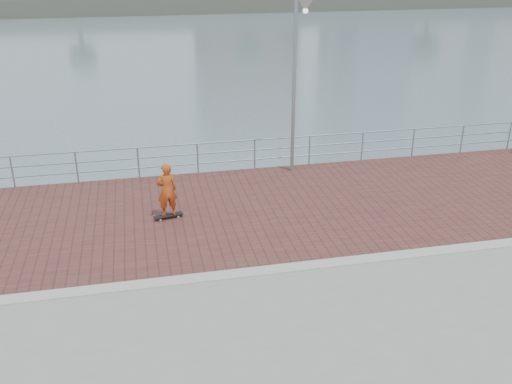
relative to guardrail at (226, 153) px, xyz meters
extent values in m
plane|color=slate|center=(0.00, -7.00, -2.69)|extent=(400.00, 400.00, 0.00)
cube|color=brown|center=(0.00, -3.40, -0.68)|extent=(40.00, 6.80, 0.02)
cube|color=#B7B5AD|center=(0.00, -7.00, -0.66)|extent=(40.00, 0.40, 0.06)
cylinder|color=#8C9EA8|center=(-7.18, 0.00, -0.14)|extent=(0.06, 0.06, 1.10)
cylinder|color=#8C9EA8|center=(-5.13, 0.00, -0.14)|extent=(0.06, 0.06, 1.10)
cylinder|color=#8C9EA8|center=(-3.08, 0.00, -0.14)|extent=(0.06, 0.06, 1.10)
cylinder|color=#8C9EA8|center=(-1.03, 0.00, -0.14)|extent=(0.06, 0.06, 1.10)
cylinder|color=#8C9EA8|center=(1.03, 0.00, -0.14)|extent=(0.06, 0.06, 1.10)
cylinder|color=#8C9EA8|center=(3.08, 0.00, -0.14)|extent=(0.06, 0.06, 1.10)
cylinder|color=#8C9EA8|center=(5.13, 0.00, -0.14)|extent=(0.06, 0.06, 1.10)
cylinder|color=#8C9EA8|center=(7.18, 0.00, -0.14)|extent=(0.06, 0.06, 1.10)
cylinder|color=#8C9EA8|center=(9.24, 0.00, -0.14)|extent=(0.06, 0.06, 1.10)
cylinder|color=#8C9EA8|center=(11.29, 0.00, -0.14)|extent=(0.06, 0.06, 1.10)
cylinder|color=#8C9EA8|center=(0.00, 0.00, 0.41)|extent=(39.00, 0.05, 0.05)
cylinder|color=#8C9EA8|center=(0.00, 0.00, 0.03)|extent=(39.00, 0.05, 0.05)
cylinder|color=#8C9EA8|center=(0.00, 0.00, -0.33)|extent=(39.00, 0.05, 0.05)
cylinder|color=gray|center=(2.28, -0.50, 2.44)|extent=(0.13, 0.13, 6.25)
cube|color=black|center=(-2.32, -3.47, -0.59)|extent=(0.88, 0.40, 0.03)
cylinder|color=beige|center=(-2.57, -3.60, -0.64)|extent=(0.07, 0.06, 0.07)
cylinder|color=beige|center=(-2.04, -3.49, -0.64)|extent=(0.07, 0.06, 0.07)
cylinder|color=beige|center=(-2.61, -3.45, -0.64)|extent=(0.07, 0.06, 0.07)
cylinder|color=beige|center=(-2.07, -3.34, -0.64)|extent=(0.07, 0.06, 0.07)
imported|color=#C64B1A|center=(-2.32, -3.47, 0.23)|extent=(0.67, 0.51, 1.64)
camera|label=1|loc=(-2.99, -18.87, 6.78)|focal=40.00mm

